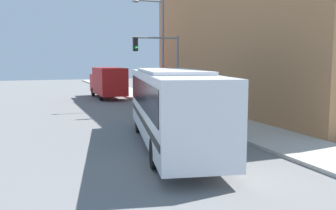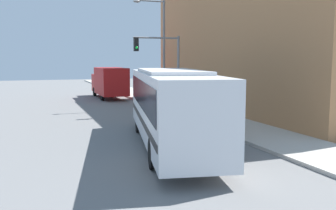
{
  "view_description": "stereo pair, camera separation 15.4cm",
  "coord_description": "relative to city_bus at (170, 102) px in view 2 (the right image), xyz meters",
  "views": [
    {
      "loc": [
        -4.51,
        -11.7,
        3.74
      ],
      "look_at": [
        2.15,
        5.96,
        1.43
      ],
      "focal_mm": 40.0,
      "sensor_mm": 36.0,
      "label": 1
    },
    {
      "loc": [
        -4.36,
        -11.75,
        3.74
      ],
      "look_at": [
        2.15,
        5.96,
        1.43
      ],
      "focal_mm": 40.0,
      "sensor_mm": 36.0,
      "label": 2
    }
  ],
  "objects": [
    {
      "name": "building_facade",
      "position": [
        9.71,
        9.31,
        3.83
      ],
      "size": [
        6.0,
        22.55,
        11.51
      ],
      "color": "#B27A4C",
      "rests_on": "ground_plane"
    },
    {
      "name": "ground_plane",
      "position": [
        -1.15,
        -2.96,
        -1.92
      ],
      "size": [
        120.0,
        120.0,
        0.0
      ],
      "primitive_type": "plane",
      "color": "slate"
    },
    {
      "name": "fire_hydrant",
      "position": [
        3.95,
        0.89,
        -1.4
      ],
      "size": [
        0.22,
        0.3,
        0.76
      ],
      "color": "#999999",
      "rests_on": "sidewalk"
    },
    {
      "name": "pedestrian_near_corner",
      "position": [
        5.44,
        10.24,
        -0.84
      ],
      "size": [
        0.34,
        0.34,
        1.83
      ],
      "color": "#23283D",
      "rests_on": "sidewalk"
    },
    {
      "name": "parking_meter",
      "position": [
        3.95,
        7.42,
        -0.92
      ],
      "size": [
        0.14,
        0.14,
        1.26
      ],
      "color": "slate",
      "rests_on": "sidewalk"
    },
    {
      "name": "city_bus",
      "position": [
        0.0,
        0.0,
        0.0
      ],
      "size": [
        4.61,
        11.48,
        3.31
      ],
      "rotation": [
        0.0,
        0.0,
        -0.2
      ],
      "color": "silver",
      "rests_on": "ground_plane"
    },
    {
      "name": "street_lamp",
      "position": [
        3.91,
        12.6,
        2.92
      ],
      "size": [
        2.52,
        0.28,
        8.03
      ],
      "color": "slate",
      "rests_on": "sidewalk"
    },
    {
      "name": "traffic_light_pole",
      "position": [
        2.97,
        9.37,
        1.78
      ],
      "size": [
        3.28,
        0.35,
        5.17
      ],
      "color": "slate",
      "rests_on": "sidewalk"
    },
    {
      "name": "delivery_truck",
      "position": [
        1.59,
        21.05,
        -0.31
      ],
      "size": [
        2.36,
        7.3,
        2.95
      ],
      "color": "#B21919",
      "rests_on": "ground_plane"
    },
    {
      "name": "sidewalk",
      "position": [
        5.03,
        17.04,
        -1.85
      ],
      "size": [
        3.35,
        70.0,
        0.15
      ],
      "color": "#B7B2A8",
      "rests_on": "ground_plane"
    }
  ]
}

